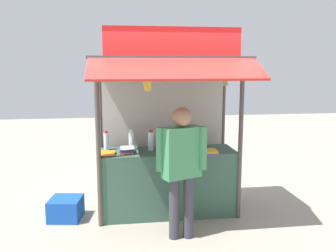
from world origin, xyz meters
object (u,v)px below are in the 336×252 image
water_bottle_center (195,141)px  banana_bunch_inner_left (225,81)px  magazine_stack_right (127,150)px  water_bottle_rear_center (106,141)px  vendor_person (182,161)px  water_bottle_back_right (198,138)px  plastic_crate (66,208)px  magazine_stack_far_right (106,154)px  banana_bunch_inner_right (147,84)px  water_bottle_mid_left (131,140)px  magazine_stack_back_left (210,152)px  water_bottle_left (151,141)px

water_bottle_center → banana_bunch_inner_left: (0.28, -0.43, 0.86)m
water_bottle_center → magazine_stack_right: 0.98m
water_bottle_rear_center → vendor_person: size_ratio=0.17×
water_bottle_back_right → plastic_crate: bearing=-173.4°
vendor_person → magazine_stack_right: bearing=108.5°
water_bottle_rear_center → magazine_stack_right: size_ratio=1.06×
magazine_stack_right → magazine_stack_far_right: (-0.28, -0.10, -0.02)m
banana_bunch_inner_left → banana_bunch_inner_right: same height
vendor_person → plastic_crate: vendor_person is taller
banana_bunch_inner_right → plastic_crate: size_ratio=0.72×
magazine_stack_far_right → banana_bunch_inner_left: bearing=-9.8°
water_bottle_mid_left → water_bottle_center: bearing=-8.0°
water_bottle_center → vendor_person: (-0.34, -0.80, -0.07)m
water_bottle_mid_left → magazine_stack_right: 0.22m
banana_bunch_inner_left → magazine_stack_far_right: bearing=170.2°
water_bottle_mid_left → plastic_crate: (-0.93, -0.15, -0.91)m
magazine_stack_far_right → plastic_crate: magazine_stack_far_right is taller
magazine_stack_back_left → banana_bunch_inner_right: 1.28m
magazine_stack_back_left → banana_bunch_inner_left: (0.13, -0.19, 0.97)m
water_bottle_left → banana_bunch_inner_right: bearing=-100.1°
magazine_stack_back_left → banana_bunch_inner_right: size_ratio=0.83×
plastic_crate → vendor_person: bearing=-27.5°
banana_bunch_inner_right → magazine_stack_right: bearing=125.3°
water_bottle_left → plastic_crate: 1.51m
water_bottle_rear_center → banana_bunch_inner_right: 1.14m
banana_bunch_inner_left → magazine_stack_back_left: bearing=125.7°
water_bottle_mid_left → plastic_crate: size_ratio=0.68×
magazine_stack_far_right → water_bottle_rear_center: bearing=90.2°
vendor_person → water_bottle_center: bearing=44.8°
water_bottle_left → banana_bunch_inner_left: banana_bunch_inner_left is taller
water_bottle_rear_center → banana_bunch_inner_right: size_ratio=0.91×
magazine_stack_right → banana_bunch_inner_right: 1.02m
vendor_person → water_bottle_mid_left: bearing=99.1°
magazine_stack_right → plastic_crate: (-0.86, 0.04, -0.81)m
vendor_person → plastic_crate: bearing=130.5°
water_bottle_rear_center → banana_bunch_inner_left: (1.54, -0.57, 0.86)m
water_bottle_left → magazine_stack_right: (-0.34, -0.11, -0.10)m
water_bottle_back_right → water_bottle_mid_left: (-0.98, -0.07, 0.00)m
water_bottle_back_right → magazine_stack_far_right: size_ratio=1.03×
water_bottle_mid_left → magazine_stack_right: (-0.07, -0.19, -0.10)m
water_bottle_rear_center → banana_bunch_inner_right: bearing=-46.7°
magazine_stack_back_left → water_bottle_center: bearing=121.9°
plastic_crate → magazine_stack_right: bearing=-2.4°
magazine_stack_right → plastic_crate: size_ratio=0.61×
water_bottle_center → water_bottle_back_right: bearing=68.1°
magazine_stack_right → water_bottle_center: bearing=3.7°
banana_bunch_inner_left → banana_bunch_inner_right: bearing=-180.0°
water_bottle_mid_left → vendor_person: (0.56, -0.93, -0.08)m
water_bottle_left → banana_bunch_inner_left: (0.91, -0.47, 0.85)m
water_bottle_rear_center → vendor_person: 1.32m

